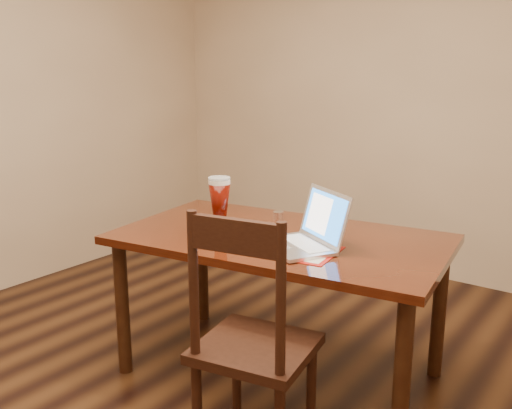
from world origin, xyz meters
The scene contains 3 objects.
room_shell centered at (0.00, 0.00, 1.76)m, with size 4.51×5.01×2.71m.
dining_table centered at (0.02, 0.60, 0.68)m, with size 1.73×1.13×1.06m.
dining_chair centered at (0.29, 0.01, 0.50)m, with size 0.52×0.51×1.06m.
Camera 1 is at (1.55, -1.66, 1.59)m, focal length 40.00 mm.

